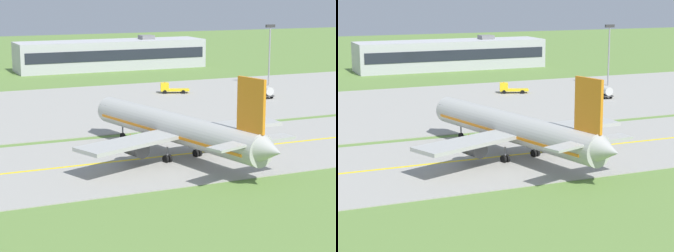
# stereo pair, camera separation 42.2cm
# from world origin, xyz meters

# --- Properties ---
(ground_plane) EXTENTS (500.00, 500.00, 0.00)m
(ground_plane) POSITION_xyz_m (0.00, 0.00, 0.00)
(ground_plane) COLOR olive
(taxiway_strip) EXTENTS (240.00, 28.00, 0.10)m
(taxiway_strip) POSITION_xyz_m (0.00, 0.00, 0.05)
(taxiway_strip) COLOR #9E9B93
(taxiway_strip) RESTS_ON ground
(apron_pad) EXTENTS (140.00, 52.00, 0.10)m
(apron_pad) POSITION_xyz_m (10.00, 42.00, 0.05)
(apron_pad) COLOR #9E9B93
(apron_pad) RESTS_ON ground
(taxiway_centreline) EXTENTS (220.00, 0.60, 0.01)m
(taxiway_centreline) POSITION_xyz_m (0.00, 0.00, 0.11)
(taxiway_centreline) COLOR yellow
(taxiway_centreline) RESTS_ON taxiway_strip
(airplane_lead) EXTENTS (32.08, 39.25, 12.70)m
(airplane_lead) POSITION_xyz_m (-7.14, -0.98, 4.13)
(airplane_lead) COLOR #ADADA8
(airplane_lead) RESTS_ON ground
(service_truck_baggage) EXTENTS (6.71, 4.17, 2.59)m
(service_truck_baggage) POSITION_xyz_m (14.66, 50.88, 1.18)
(service_truck_baggage) COLOR yellow
(service_truck_baggage) RESTS_ON ground
(service_truck_fuel) EXTENTS (2.72, 6.14, 2.65)m
(service_truck_fuel) POSITION_xyz_m (30.93, 37.78, 1.53)
(service_truck_fuel) COLOR yellow
(service_truck_fuel) RESTS_ON ground
(terminal_building) EXTENTS (55.33, 13.05, 9.56)m
(terminal_building) POSITION_xyz_m (17.23, 99.76, 4.19)
(terminal_building) COLOR #B2B2B7
(terminal_building) RESTS_ON ground
(apron_light_mast) EXTENTS (2.40, 0.50, 14.70)m
(apron_light_mast) POSITION_xyz_m (41.34, 52.36, 9.33)
(apron_light_mast) COLOR gray
(apron_light_mast) RESTS_ON ground
(traffic_cone_near_edge) EXTENTS (0.44, 0.44, 0.60)m
(traffic_cone_near_edge) POSITION_xyz_m (1.04, 11.46, 0.30)
(traffic_cone_near_edge) COLOR orange
(traffic_cone_near_edge) RESTS_ON ground
(traffic_cone_mid_edge) EXTENTS (0.44, 0.44, 0.60)m
(traffic_cone_mid_edge) POSITION_xyz_m (-8.61, 13.31, 0.30)
(traffic_cone_mid_edge) COLOR orange
(traffic_cone_mid_edge) RESTS_ON ground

